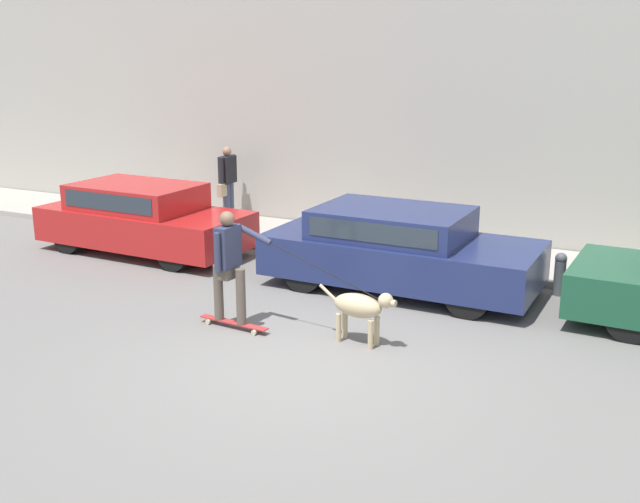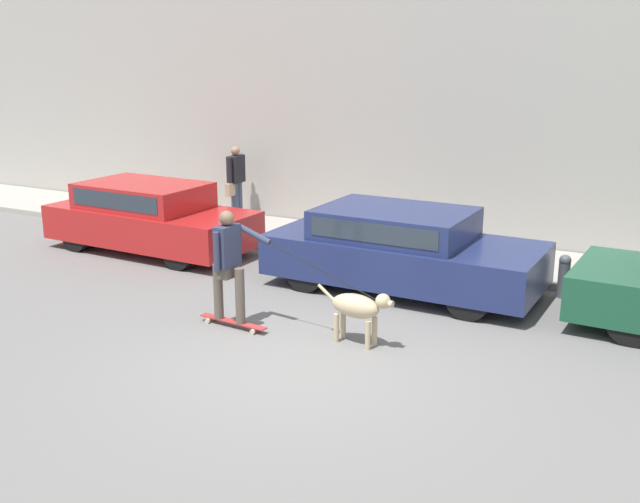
# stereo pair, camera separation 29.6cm
# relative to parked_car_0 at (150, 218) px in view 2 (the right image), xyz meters

# --- Properties ---
(ground_plane) EXTENTS (36.00, 36.00, 0.00)m
(ground_plane) POSITION_rel_parked_car_0_xyz_m (4.87, -3.24, -0.62)
(ground_plane) COLOR slate
(back_wall) EXTENTS (32.00, 0.30, 5.96)m
(back_wall) POSITION_rel_parked_car_0_xyz_m (4.87, 3.27, 2.36)
(back_wall) COLOR #ADA89E
(back_wall) RESTS_ON ground_plane
(sidewalk_curb) EXTENTS (30.00, 2.07, 0.11)m
(sidewalk_curb) POSITION_rel_parked_car_0_xyz_m (4.87, 2.07, -0.57)
(sidewalk_curb) COLOR #A39E93
(sidewalk_curb) RESTS_ON ground_plane
(parked_car_0) EXTENTS (3.96, 1.78, 1.26)m
(parked_car_0) POSITION_rel_parked_car_0_xyz_m (0.00, 0.00, 0.00)
(parked_car_0) COLOR black
(parked_car_0) RESTS_ON ground_plane
(parked_car_1) EXTENTS (4.20, 1.87, 1.27)m
(parked_car_1) POSITION_rel_parked_car_0_xyz_m (4.97, -0.00, 0.01)
(parked_car_1) COLOR black
(parked_car_1) RESTS_ON ground_plane
(dog) EXTENTS (1.10, 0.37, 0.74)m
(dog) POSITION_rel_parked_car_0_xyz_m (5.32, -2.34, -0.14)
(dog) COLOR tan
(dog) RESTS_ON ground_plane
(skateboarder) EXTENTS (2.63, 0.52, 1.60)m
(skateboarder) POSITION_rel_parked_car_0_xyz_m (3.54, -2.58, 0.29)
(skateboarder) COLOR beige
(skateboarder) RESTS_ON ground_plane
(pedestrian_with_bag) EXTENTS (0.26, 0.72, 1.54)m
(pedestrian_with_bag) POSITION_rel_parked_car_0_xyz_m (0.19, 2.55, 0.33)
(pedestrian_with_bag) COLOR #3D4760
(pedestrian_with_bag) RESTS_ON sidewalk_curb
(fire_hydrant) EXTENTS (0.18, 0.18, 0.67)m
(fire_hydrant) POSITION_rel_parked_car_0_xyz_m (7.28, 0.79, -0.27)
(fire_hydrant) COLOR #4C5156
(fire_hydrant) RESTS_ON ground_plane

